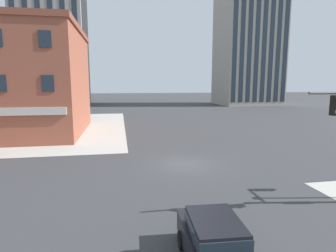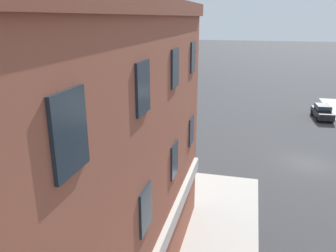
% 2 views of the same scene
% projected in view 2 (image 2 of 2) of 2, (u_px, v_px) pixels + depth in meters
% --- Properties ---
extents(ground_plane, '(320.00, 320.00, 0.00)m').
position_uv_depth(ground_plane, '(307.00, 164.00, 28.17)').
color(ground_plane, '#38383A').
extents(car_main_northbound_far, '(4.51, 2.11, 1.68)m').
position_uv_depth(car_main_northbound_far, '(322.00, 111.00, 40.44)').
color(car_main_northbound_far, black).
rests_on(car_main_northbound_far, ground).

